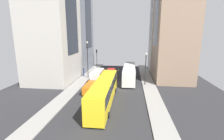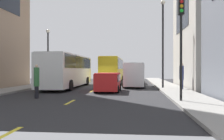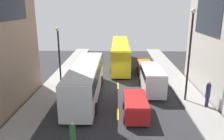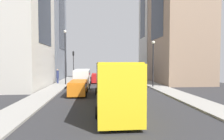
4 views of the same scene
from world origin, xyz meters
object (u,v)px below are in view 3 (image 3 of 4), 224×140
at_px(pedestrian_walking_far, 73,138).
at_px(pedestrian_waiting_curb, 208,93).
at_px(car_red_0, 136,105).
at_px(streetcar_yellow, 120,52).
at_px(car_orange_1, 145,67).
at_px(city_bus_white, 86,78).
at_px(delivery_van_white, 152,77).

relative_size(pedestrian_walking_far, pedestrian_waiting_curb, 0.95).
bearing_deg(car_red_0, streetcar_yellow, 93.81).
bearing_deg(car_orange_1, pedestrian_walking_far, -110.15).
xyz_separation_m(car_red_0, car_orange_1, (2.16, 11.97, -0.04)).
height_order(city_bus_white, streetcar_yellow, streetcar_yellow).
distance_m(delivery_van_white, car_red_0, 6.09).
distance_m(streetcar_yellow, pedestrian_waiting_curb, 16.61).
xyz_separation_m(city_bus_white, delivery_van_white, (6.78, 1.80, -0.49)).
bearing_deg(car_red_0, pedestrian_walking_far, -128.43).
bearing_deg(pedestrian_walking_far, car_orange_1, -32.68).
bearing_deg(pedestrian_waiting_curb, delivery_van_white, 144.46).
distance_m(streetcar_yellow, delivery_van_white, 11.23).
bearing_deg(car_orange_1, car_red_0, -100.23).
relative_size(city_bus_white, car_orange_1, 2.53).
bearing_deg(city_bus_white, pedestrian_waiting_curb, -11.37).
distance_m(streetcar_yellow, pedestrian_walking_far, 21.87).
xyz_separation_m(car_red_0, pedestrian_walking_far, (-4.16, -5.24, 0.23)).
distance_m(streetcar_yellow, car_orange_1, 5.63).
height_order(car_red_0, pedestrian_waiting_curb, pedestrian_waiting_curb).
xyz_separation_m(delivery_van_white, car_red_0, (-2.16, -5.67, -0.57)).
bearing_deg(pedestrian_waiting_curb, pedestrian_walking_far, -139.58).
height_order(city_bus_white, delivery_van_white, city_bus_white).
xyz_separation_m(delivery_van_white, car_orange_1, (0.00, 6.31, -0.61)).
bearing_deg(streetcar_yellow, car_orange_1, -53.69).
bearing_deg(delivery_van_white, pedestrian_walking_far, -120.06).
distance_m(delivery_van_white, pedestrian_waiting_curb, 5.91).
distance_m(city_bus_white, pedestrian_waiting_curb, 11.34).
height_order(car_orange_1, pedestrian_waiting_curb, pedestrian_waiting_curb).
xyz_separation_m(city_bus_white, car_orange_1, (6.79, 8.11, -1.10)).
bearing_deg(delivery_van_white, car_red_0, -110.83).
distance_m(pedestrian_walking_far, pedestrian_waiting_curb, 12.66).
bearing_deg(delivery_van_white, city_bus_white, -165.13).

